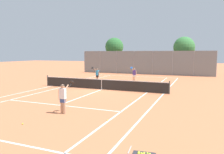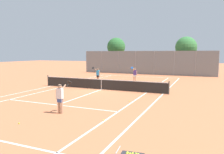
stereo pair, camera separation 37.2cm
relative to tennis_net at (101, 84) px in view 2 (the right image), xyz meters
The scene contains 15 objects.
ground_plane 0.51m from the tennis_net, ahead, with size 120.00×120.00×0.00m, color #C67047.
court_line_markings 0.51m from the tennis_net, ahead, with size 11.10×23.90×0.01m.
tennis_net is the anchor object (origin of this frame).
player_near_side 8.02m from the tennis_net, 80.33° to the right, with size 0.67×0.73×1.77m.
player_far_left 4.67m from the tennis_net, 120.59° to the left, with size 0.81×0.70×1.77m.
player_far_right 6.10m from the tennis_net, 77.78° to the left, with size 0.55×0.82×1.77m.
loose_tennis_ball_0 3.53m from the tennis_net, 21.97° to the left, with size 0.07×0.07×0.07m, color #D1DB33.
loose_tennis_ball_1 10.18m from the tennis_net, 86.22° to the right, with size 0.07×0.07×0.07m, color #D1DB33.
loose_tennis_ball_2 9.69m from the tennis_net, 83.25° to the left, with size 0.07×0.07×0.07m, color #D1DB33.
loose_tennis_ball_3 9.17m from the tennis_net, 63.47° to the right, with size 0.07×0.07×0.07m, color #D1DB33.
loose_tennis_ball_4 2.43m from the tennis_net, 14.04° to the left, with size 0.07×0.07×0.07m, color #D1DB33.
loose_tennis_ball_5 5.33m from the tennis_net, 43.30° to the right, with size 0.07×0.07×0.07m, color #D1DB33.
back_fence 15.31m from the tennis_net, 90.00° to the left, with size 20.53×0.08×3.61m.
tree_behind_left 20.26m from the tennis_net, 108.30° to the left, with size 3.24×3.24×5.99m.
tree_behind_right 19.09m from the tennis_net, 71.78° to the left, with size 3.22×3.22×5.77m.
Camera 2 is at (8.48, -17.49, 3.27)m, focal length 35.00 mm.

